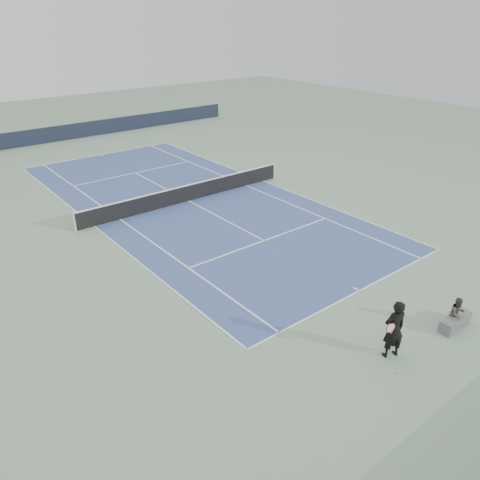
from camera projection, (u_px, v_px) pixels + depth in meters
ground at (189, 201)px, 26.00m from camera, size 80.00×80.00×0.00m
court_surface at (189, 201)px, 26.00m from camera, size 10.97×23.77×0.01m
tennis_net at (188, 193)px, 25.78m from camera, size 12.90×0.10×1.07m
windscreen_far at (70, 132)px, 38.31m from camera, size 30.00×0.25×1.20m
tennis_player at (394, 329)px, 13.94m from camera, size 0.89×0.75×1.95m
tennis_ball at (399, 372)px, 13.62m from camera, size 0.07×0.07×0.07m
spectator_bench at (456, 317)px, 15.45m from camera, size 1.41×0.86×1.15m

